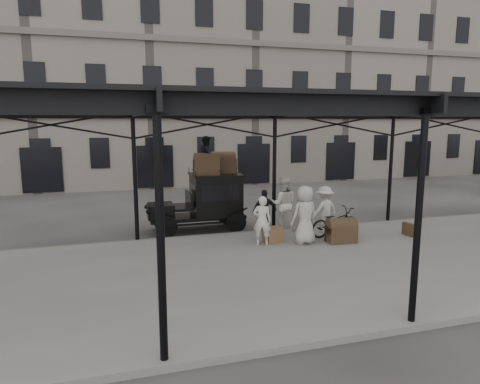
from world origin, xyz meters
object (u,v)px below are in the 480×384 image
Objects in this scene: bicycle at (335,222)px; steamer_trunk_roof_near at (207,166)px; steamer_trunk_platform at (341,232)px; porter_left at (262,221)px; taxi at (208,199)px; porter_official at (265,211)px.

steamer_trunk_roof_near is (-4.07, 2.47, 1.86)m from bicycle.
bicycle reaches higher than steamer_trunk_platform.
steamer_trunk_roof_near is (-1.23, 2.75, 1.56)m from porter_left.
porter_left is at bearing -60.49° from steamer_trunk_roof_near.
taxi is at bearing 142.23° from steamer_trunk_platform.
taxi is 3.85× the size of steamer_trunk_platform.
steamer_trunk_roof_near is at bearing -44.51° from porter_left.
porter_official is 2.55m from bicycle.
steamer_trunk_roof_near reaches higher than porter_official.
steamer_trunk_roof_near is (-0.08, -0.25, 1.32)m from taxi.
bicycle is at bearing -153.03° from porter_left.
steamer_trunk_roof_near is 0.99× the size of steamer_trunk_platform.
bicycle is (2.83, 0.28, -0.30)m from porter_left.
porter_left is at bearing 88.11° from bicycle.
porter_left is at bearing -68.99° from taxi.
taxi is 3.22m from porter_left.
porter_official is 1.66× the size of steamer_trunk_roof_near.
steamer_trunk_roof_near is at bearing 144.93° from steamer_trunk_platform.
porter_official reaches higher than steamer_trunk_platform.
taxi is at bearing -32.17° from porter_official.
taxi is 1.34m from steamer_trunk_roof_near.
steamer_trunk_roof_near is (-1.90, 1.15, 1.60)m from porter_official.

